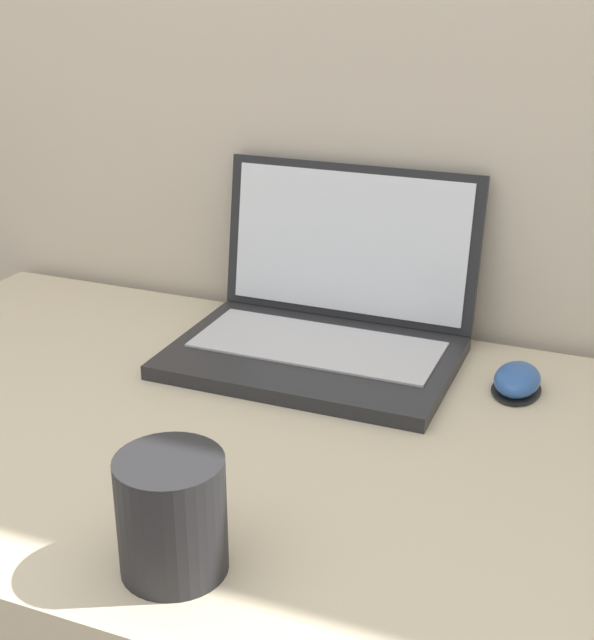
{
  "coord_description": "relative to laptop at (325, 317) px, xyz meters",
  "views": [
    {
      "loc": [
        0.44,
        -0.49,
        1.29
      ],
      "look_at": [
        0.04,
        0.5,
        0.85
      ],
      "focal_mm": 50.0,
      "sensor_mm": 36.0,
      "label": 1
    }
  ],
  "objects": [
    {
      "name": "drink_cup",
      "position": [
        0.04,
        -0.51,
        0.01
      ],
      "size": [
        0.1,
        0.1,
        0.12
      ],
      "color": "#232326",
      "rests_on": "desk"
    },
    {
      "name": "computer_mouse",
      "position": [
        0.28,
        -0.03,
        -0.04
      ],
      "size": [
        0.06,
        0.1,
        0.03
      ],
      "color": "black",
      "rests_on": "desk"
    },
    {
      "name": "laptop",
      "position": [
        0.0,
        0.0,
        0.0
      ],
      "size": [
        0.39,
        0.31,
        0.25
      ],
      "color": "#232326",
      "rests_on": "desk"
    }
  ]
}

